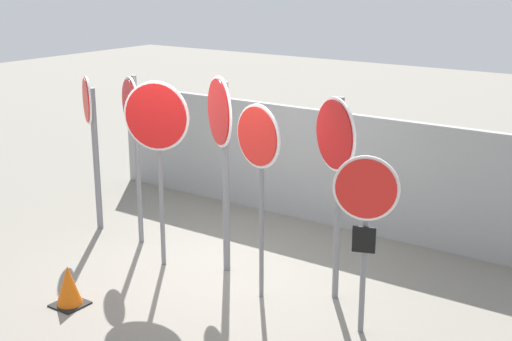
{
  "coord_description": "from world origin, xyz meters",
  "views": [
    {
      "loc": [
        5.28,
        -6.58,
        3.75
      ],
      "look_at": [
        0.64,
        0.0,
        1.45
      ],
      "focal_mm": 50.0,
      "sensor_mm": 36.0,
      "label": 1
    }
  ],
  "objects": [
    {
      "name": "traffic_cone_0",
      "position": [
        -0.79,
        -1.7,
        0.24
      ],
      "size": [
        0.36,
        0.36,
        0.49
      ],
      "color": "black",
      "rests_on": "ground"
    },
    {
      "name": "fence_back",
      "position": [
        0.0,
        2.39,
        0.87
      ],
      "size": [
        7.65,
        0.12,
        1.74
      ],
      "color": "gray",
      "rests_on": "ground"
    },
    {
      "name": "stop_sign_3",
      "position": [
        0.06,
        0.1,
        1.77
      ],
      "size": [
        0.73,
        0.51,
        2.51
      ],
      "rotation": [
        0.0,
        0.0,
        -0.6
      ],
      "color": "slate",
      "rests_on": "ground"
    },
    {
      "name": "stop_sign_1",
      "position": [
        -1.51,
        0.17,
        1.72
      ],
      "size": [
        0.62,
        0.36,
        2.37
      ],
      "rotation": [
        0.0,
        0.0,
        -0.5
      ],
      "color": "slate",
      "rests_on": "ground"
    },
    {
      "name": "ground_plane",
      "position": [
        0.0,
        0.0,
        0.0
      ],
      "size": [
        40.0,
        40.0,
        0.0
      ],
      "primitive_type": "plane",
      "color": "gray"
    },
    {
      "name": "stop_sign_0",
      "position": [
        -2.41,
        0.23,
        1.55
      ],
      "size": [
        0.58,
        0.41,
        2.28
      ],
      "rotation": [
        0.0,
        0.0,
        -0.6
      ],
      "color": "slate",
      "rests_on": "ground"
    },
    {
      "name": "stop_sign_6",
      "position": [
        2.26,
        -0.37,
        1.43
      ],
      "size": [
        0.65,
        0.25,
        1.96
      ],
      "rotation": [
        0.0,
        0.0,
        0.33
      ],
      "color": "slate",
      "rests_on": "ground"
    },
    {
      "name": "stop_sign_4",
      "position": [
        0.88,
        -0.28,
        1.78
      ],
      "size": [
        0.7,
        0.22,
        2.32
      ],
      "rotation": [
        0.0,
        0.0,
        -0.27
      ],
      "color": "slate",
      "rests_on": "ground"
    },
    {
      "name": "stop_sign_2",
      "position": [
        -0.68,
        -0.25,
        1.83
      ],
      "size": [
        0.83,
        0.3,
        2.43
      ],
      "rotation": [
        0.0,
        0.0,
        0.32
      ],
      "color": "slate",
      "rests_on": "ground"
    },
    {
      "name": "stop_sign_5",
      "position": [
        1.59,
        0.2,
        1.75
      ],
      "size": [
        0.73,
        0.45,
        2.39
      ],
      "rotation": [
        0.0,
        0.0,
        -0.54
      ],
      "color": "slate",
      "rests_on": "ground"
    }
  ]
}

